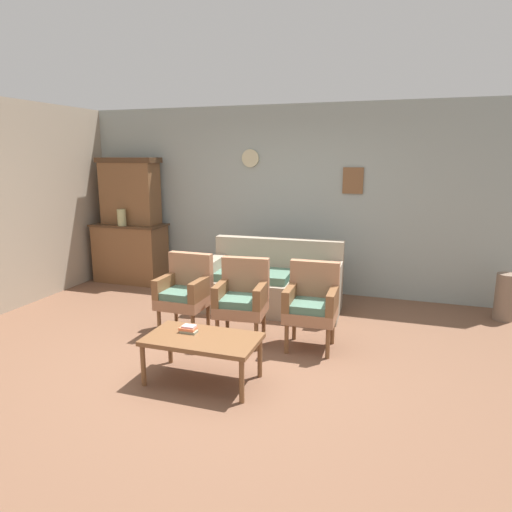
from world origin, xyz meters
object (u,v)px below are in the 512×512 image
(armchair_near_couch_end, at_px, (312,302))
(floor_vase_by_wall, at_px, (505,297))
(armchair_by_doorway, at_px, (242,297))
(vase_on_cabinet, at_px, (122,217))
(floral_couch, at_px, (274,285))
(side_cabinet, at_px, (131,253))
(book_stack_on_table, at_px, (189,329))
(coffee_table, at_px, (202,342))
(armchair_near_cabinet, at_px, (185,290))

(armchair_near_couch_end, height_order, floor_vase_by_wall, armchair_near_couch_end)
(armchair_by_doorway, bearing_deg, armchair_near_couch_end, 5.21)
(vase_on_cabinet, height_order, floral_couch, vase_on_cabinet)
(floral_couch, bearing_deg, side_cabinet, 166.77)
(side_cabinet, xyz_separation_m, armchair_near_couch_end, (3.28, -1.66, 0.03))
(side_cabinet, xyz_separation_m, book_stack_on_table, (2.35, -2.65, -0.02))
(book_stack_on_table, bearing_deg, coffee_table, -21.33)
(armchair_near_couch_end, distance_m, floor_vase_by_wall, 2.61)
(armchair_near_couch_end, bearing_deg, floral_couch, 124.37)
(side_cabinet, distance_m, armchair_near_cabinet, 2.50)
(floral_couch, bearing_deg, floor_vase_by_wall, 10.14)
(armchair_near_cabinet, bearing_deg, armchair_by_doorway, -2.37)
(floral_couch, bearing_deg, armchair_near_cabinet, -123.57)
(vase_on_cabinet, relative_size, armchair_near_couch_end, 0.28)
(book_stack_on_table, xyz_separation_m, floor_vase_by_wall, (3.02, 2.55, -0.16))
(floral_couch, xyz_separation_m, armchair_by_doorway, (-0.03, -1.12, 0.17))
(armchair_by_doorway, bearing_deg, floor_vase_by_wall, 29.78)
(side_cabinet, relative_size, armchair_by_doorway, 1.28)
(armchair_near_cabinet, xyz_separation_m, armchair_near_couch_end, (1.44, 0.04, 0.00))
(side_cabinet, height_order, book_stack_on_table, side_cabinet)
(side_cabinet, xyz_separation_m, vase_on_cabinet, (-0.01, -0.17, 0.59))
(vase_on_cabinet, bearing_deg, armchair_near_couch_end, -24.26)
(side_cabinet, distance_m, floral_couch, 2.64)
(vase_on_cabinet, relative_size, coffee_table, 0.26)
(floral_couch, distance_m, armchair_by_doorway, 1.13)
(coffee_table, bearing_deg, floor_vase_by_wall, 42.44)
(side_cabinet, relative_size, vase_on_cabinet, 4.53)
(armchair_near_cabinet, bearing_deg, side_cabinet, 137.32)
(book_stack_on_table, bearing_deg, armchair_near_couch_end, 46.87)
(book_stack_on_table, bearing_deg, armchair_near_cabinet, 118.56)
(armchair_near_couch_end, relative_size, book_stack_on_table, 5.52)
(floral_couch, xyz_separation_m, armchair_near_couch_end, (0.72, -1.05, 0.17))
(side_cabinet, height_order, floor_vase_by_wall, side_cabinet)
(armchair_by_doorway, xyz_separation_m, floor_vase_by_wall, (2.84, 1.62, -0.21))
(coffee_table, height_order, book_stack_on_table, book_stack_on_table)
(armchair_near_cabinet, distance_m, floor_vase_by_wall, 3.88)
(side_cabinet, xyz_separation_m, floral_couch, (2.56, -0.60, -0.14))
(armchair_near_couch_end, bearing_deg, armchair_near_cabinet, -178.43)
(floral_couch, xyz_separation_m, book_stack_on_table, (-0.21, -2.04, 0.12))
(floral_couch, relative_size, armchair_near_couch_end, 1.98)
(armchair_by_doorway, bearing_deg, coffee_table, -90.92)
(side_cabinet, xyz_separation_m, floor_vase_by_wall, (5.37, -0.10, -0.17))
(coffee_table, bearing_deg, armchair_near_couch_end, 54.03)
(side_cabinet, bearing_deg, floor_vase_by_wall, -1.07)
(armchair_near_cabinet, distance_m, armchair_near_couch_end, 1.45)
(floor_vase_by_wall, bearing_deg, floral_couch, -169.86)
(floral_couch, relative_size, floor_vase_by_wall, 3.05)
(armchair_near_couch_end, xyz_separation_m, book_stack_on_table, (-0.93, -0.99, -0.05))
(book_stack_on_table, bearing_deg, floor_vase_by_wall, 40.16)
(book_stack_on_table, bearing_deg, vase_on_cabinet, 133.69)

